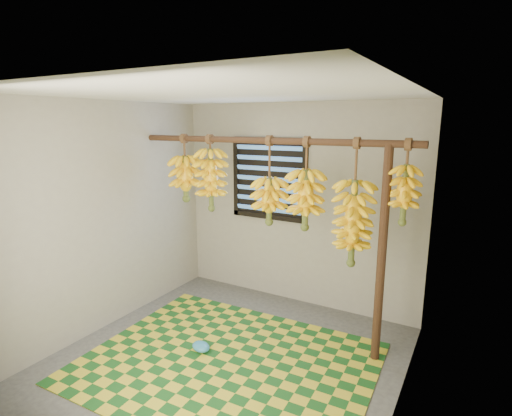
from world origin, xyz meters
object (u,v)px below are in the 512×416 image
Objects in this scene: support_post at (382,258)px; plastic_bag at (201,347)px; banana_bunch_d at (305,200)px; banana_bunch_a at (186,178)px; banana_bunch_c at (269,201)px; banana_bunch_e at (353,223)px; banana_bunch_b at (211,180)px; banana_bunch_f at (404,195)px; woven_mat at (227,363)px.

support_post is 1.91m from plastic_bag.
banana_bunch_a is at bearing 180.00° from banana_bunch_d.
banana_bunch_e is (0.86, 0.00, -0.12)m from banana_bunch_c.
support_post is 1.71× the size of banana_bunch_e.
banana_bunch_b is 1.13× the size of banana_bunch_f.
banana_bunch_b reaches higher than woven_mat.
banana_bunch_b and banana_bunch_d have the same top height.
plastic_bag reaches higher than woven_mat.
banana_bunch_f is (0.42, 0.00, 0.30)m from banana_bunch_e.
banana_bunch_d is 0.50m from banana_bunch_e.
plastic_bag is 1.71m from banana_bunch_b.
banana_bunch_e is at bearing 0.00° from banana_bunch_b.
banana_bunch_e is (1.93, 0.00, -0.28)m from banana_bunch_a.
banana_bunch_a is at bearing 134.70° from plastic_bag.
banana_bunch_c is at bearing 0.00° from banana_bunch_a.
support_post is 9.78× the size of plastic_bag.
support_post is at bearing 0.00° from banana_bunch_a.
banana_bunch_a is 0.84× the size of banana_bunch_c.
banana_bunch_d reaches higher than woven_mat.
banana_bunch_f is at bearing 0.00° from banana_bunch_d.
banana_bunch_e is at bearing 180.00° from support_post.
woven_mat is (-1.16, -0.75, -0.99)m from support_post.
banana_bunch_f is (0.15, 0.00, 0.58)m from support_post.
banana_bunch_f is (1.64, 0.72, 1.53)m from plastic_bag.
support_post is 0.39m from banana_bunch_e.
banana_bunch_d is at bearing 180.00° from banana_bunch_e.
support_post is 0.78× the size of woven_mat.
banana_bunch_d and banana_bunch_f have the same top height.
banana_bunch_c is 0.39m from banana_bunch_d.
banana_bunch_f is at bearing 0.00° from banana_bunch_a.
banana_bunch_f is (1.31, 0.75, 1.58)m from woven_mat.
banana_bunch_d is 0.76× the size of banana_bunch_e.
banana_bunch_d is (0.39, 0.00, 0.05)m from banana_bunch_c.
banana_bunch_f reaches higher than woven_mat.
banana_bunch_d and banana_bunch_e have the same top height.
banana_bunch_e is (0.47, 0.00, -0.17)m from banana_bunch_d.
woven_mat is 2.01m from banana_bunch_a.
support_post is 2.26× the size of banana_bunch_c.
banana_bunch_c is at bearing 180.00° from banana_bunch_d.
banana_bunch_f is at bearing 0.00° from banana_bunch_e.
woven_mat is at bearing -47.47° from banana_bunch_b.
banana_bunch_d is (-0.74, 0.00, 0.45)m from support_post.
support_post is 0.60m from banana_bunch_f.
banana_bunch_c is 1.29m from banana_bunch_f.
plastic_bag is 0.28× the size of banana_bunch_f.
banana_bunch_a reaches higher than woven_mat.
support_post reaches higher than plastic_bag.
plastic_bag is 1.74m from banana_bunch_d.
banana_bunch_e and banana_bunch_f have the same top height.
plastic_bag is at bearing -136.32° from banana_bunch_d.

